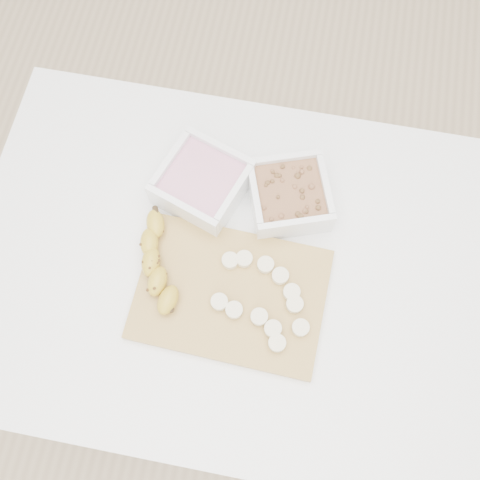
% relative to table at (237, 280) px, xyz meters
% --- Properties ---
extents(ground, '(3.50, 3.50, 0.00)m').
position_rel_table_xyz_m(ground, '(0.00, 0.00, -0.65)').
color(ground, '#C6AD89').
rests_on(ground, ground).
extents(table, '(1.00, 0.70, 0.75)m').
position_rel_table_xyz_m(table, '(0.00, 0.00, 0.00)').
color(table, white).
rests_on(table, ground).
extents(bowl_yogurt, '(0.19, 0.19, 0.07)m').
position_rel_table_xyz_m(bowl_yogurt, '(-0.09, 0.14, 0.13)').
color(bowl_yogurt, white).
rests_on(bowl_yogurt, table).
extents(bowl_granola, '(0.18, 0.18, 0.07)m').
position_rel_table_xyz_m(bowl_granola, '(0.07, 0.14, 0.13)').
color(bowl_granola, white).
rests_on(bowl_granola, table).
extents(cutting_board, '(0.34, 0.25, 0.01)m').
position_rel_table_xyz_m(cutting_board, '(-0.00, -0.06, 0.10)').
color(cutting_board, tan).
rests_on(cutting_board, table).
extents(banana, '(0.09, 0.20, 0.03)m').
position_rel_table_xyz_m(banana, '(-0.14, -0.03, 0.13)').
color(banana, gold).
rests_on(banana, cutting_board).
extents(banana_slices, '(0.18, 0.17, 0.02)m').
position_rel_table_xyz_m(banana_slices, '(0.06, -0.06, 0.12)').
color(banana_slices, '#F3E7BB').
rests_on(banana_slices, cutting_board).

